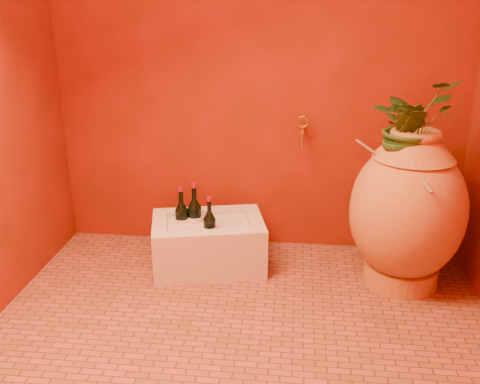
# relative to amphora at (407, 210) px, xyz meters

# --- Properties ---
(floor) EXTENTS (2.50, 2.50, 0.00)m
(floor) POSITION_rel_amphora_xyz_m (-0.85, -0.55, -0.44)
(floor) COLOR brown
(floor) RESTS_ON ground
(wall_back) EXTENTS (2.50, 0.02, 2.50)m
(wall_back) POSITION_rel_amphora_xyz_m (-0.85, 0.45, 0.81)
(wall_back) COLOR #601E05
(wall_back) RESTS_ON ground
(amphora) EXTENTS (0.65, 0.65, 0.89)m
(amphora) POSITION_rel_amphora_xyz_m (0.00, 0.00, 0.00)
(amphora) COLOR #B77A33
(amphora) RESTS_ON floor
(stone_basin) EXTENTS (0.73, 0.58, 0.30)m
(stone_basin) POSITION_rel_amphora_xyz_m (-1.11, 0.08, -0.30)
(stone_basin) COLOR beige
(stone_basin) RESTS_ON floor
(wine_bottle_a) EXTENTS (0.08, 0.08, 0.33)m
(wine_bottle_a) POSITION_rel_amphora_xyz_m (-1.27, 0.09, -0.16)
(wine_bottle_a) COLOR black
(wine_bottle_a) RESTS_ON stone_basin
(wine_bottle_b) EXTENTS (0.08, 0.08, 0.31)m
(wine_bottle_b) POSITION_rel_amphora_xyz_m (-1.09, 0.00, -0.17)
(wine_bottle_b) COLOR black
(wine_bottle_b) RESTS_ON stone_basin
(wine_bottle_c) EXTENTS (0.09, 0.09, 0.35)m
(wine_bottle_c) POSITION_rel_amphora_xyz_m (-1.20, 0.11, -0.15)
(wine_bottle_c) COLOR black
(wine_bottle_c) RESTS_ON stone_basin
(wall_tap) EXTENTS (0.08, 0.16, 0.17)m
(wall_tap) POSITION_rel_amphora_xyz_m (-0.58, 0.36, 0.35)
(wall_tap) COLOR #B28529
(wall_tap) RESTS_ON wall_back
(plant_main) EXTENTS (0.56, 0.56, 0.47)m
(plant_main) POSITION_rel_amphora_xyz_m (-0.02, 0.02, 0.47)
(plant_main) COLOR #244B1B
(plant_main) RESTS_ON amphora
(plant_side) EXTENTS (0.26, 0.24, 0.37)m
(plant_side) POSITION_rel_amphora_xyz_m (-0.07, -0.05, 0.41)
(plant_side) COLOR #244B1B
(plant_side) RESTS_ON amphora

